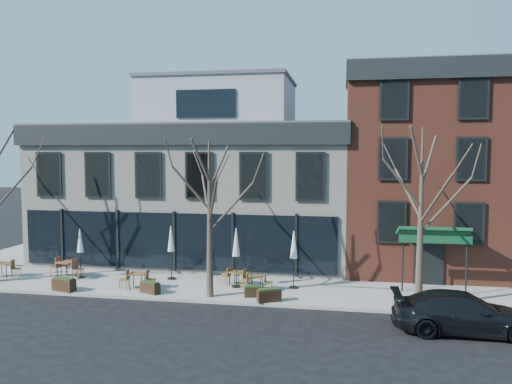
# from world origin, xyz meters

# --- Properties ---
(ground) EXTENTS (120.00, 120.00, 0.00)m
(ground) POSITION_xyz_m (0.00, 0.00, 0.00)
(ground) COLOR black
(ground) RESTS_ON ground
(sidewalk_front) EXTENTS (33.50, 4.70, 0.15)m
(sidewalk_front) POSITION_xyz_m (3.25, -2.15, 0.07)
(sidewalk_front) COLOR gray
(sidewalk_front) RESTS_ON ground
(sidewalk_side) EXTENTS (4.50, 12.00, 0.15)m
(sidewalk_side) POSITION_xyz_m (-11.25, 6.00, 0.07)
(sidewalk_side) COLOR gray
(sidewalk_side) RESTS_ON ground
(corner_building) EXTENTS (18.39, 10.39, 11.10)m
(corner_building) POSITION_xyz_m (0.07, 5.07, 4.72)
(corner_building) COLOR beige
(corner_building) RESTS_ON ground
(red_brick_building) EXTENTS (8.20, 11.78, 11.18)m
(red_brick_building) POSITION_xyz_m (13.00, 4.98, 5.64)
(red_brick_building) COLOR brown
(red_brick_building) RESTS_ON ground
(tree_mid) EXTENTS (3.50, 3.55, 7.04)m
(tree_mid) POSITION_xyz_m (3.01, -3.90, 3.79)
(tree_mid) COLOR #382B21
(tree_mid) RESTS_ON sidewalk_front
(tree_right) EXTENTS (3.72, 3.77, 7.48)m
(tree_right) POSITION_xyz_m (12.01, -3.90, 4.02)
(tree_right) COLOR #382B21
(tree_right) RESTS_ON sidewalk_front
(parked_sedan) EXTENTS (5.15, 2.18, 1.48)m
(parked_sedan) POSITION_xyz_m (13.25, -6.25, 0.74)
(parked_sedan) COLOR black
(parked_sedan) RESTS_ON ground
(cafe_set_0) EXTENTS (1.76, 0.78, 0.91)m
(cafe_set_0) POSITION_xyz_m (-8.46, -2.38, 0.62)
(cafe_set_0) COLOR brown
(cafe_set_0) RESTS_ON sidewalk_front
(cafe_set_1) EXTENTS (2.03, 0.95, 1.04)m
(cafe_set_1) POSITION_xyz_m (-5.17, -1.95, 0.69)
(cafe_set_1) COLOR brown
(cafe_set_1) RESTS_ON sidewalk_front
(cafe_set_2) EXTENTS (1.79, 0.78, 0.92)m
(cafe_set_2) POSITION_xyz_m (-0.71, -3.31, 0.62)
(cafe_set_2) COLOR brown
(cafe_set_2) RESTS_ON sidewalk_front
(cafe_set_3) EXTENTS (1.63, 0.82, 0.84)m
(cafe_set_3) POSITION_xyz_m (3.78, -1.88, 0.58)
(cafe_set_3) COLOR brown
(cafe_set_3) RESTS_ON sidewalk_front
(cafe_set_4) EXTENTS (1.58, 0.65, 0.83)m
(cafe_set_4) POSITION_xyz_m (4.88, -2.57, 0.57)
(cafe_set_4) COLOR brown
(cafe_set_4) RESTS_ON sidewalk_front
(umbrella_0) EXTENTS (0.41, 0.41, 2.54)m
(umbrella_0) POSITION_xyz_m (-4.46, -1.80, 1.94)
(umbrella_0) COLOR black
(umbrella_0) RESTS_ON sidewalk_front
(umbrella_2) EXTENTS (0.44, 0.44, 2.74)m
(umbrella_2) POSITION_xyz_m (0.24, -1.26, 2.08)
(umbrella_2) COLOR black
(umbrella_2) RESTS_ON sidewalk_front
(umbrella_3) EXTENTS (0.46, 0.46, 2.86)m
(umbrella_3) POSITION_xyz_m (3.83, -2.15, 2.17)
(umbrella_3) COLOR black
(umbrella_3) RESTS_ON sidewalk_front
(umbrella_4) EXTENTS (0.44, 0.44, 2.76)m
(umbrella_4) POSITION_xyz_m (6.56, -1.87, 2.10)
(umbrella_4) COLOR black
(umbrella_4) RESTS_ON sidewalk_front
(planter_0) EXTENTS (1.17, 0.66, 0.62)m
(planter_0) POSITION_xyz_m (-3.98, -4.20, 0.46)
(planter_0) COLOR black
(planter_0) RESTS_ON sidewalk_front
(planter_1) EXTENTS (1.05, 0.76, 0.54)m
(planter_1) POSITION_xyz_m (0.14, -3.85, 0.42)
(planter_1) COLOR black
(planter_1) RESTS_ON sidewalk_front
(planter_2) EXTENTS (0.95, 0.57, 0.50)m
(planter_2) POSITION_xyz_m (4.97, -3.59, 0.40)
(planter_2) COLOR black
(planter_2) RESTS_ON sidewalk_front
(planter_3) EXTENTS (1.11, 0.81, 0.58)m
(planter_3) POSITION_xyz_m (5.73, -4.20, 0.44)
(planter_3) COLOR black
(planter_3) RESTS_ON sidewalk_front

